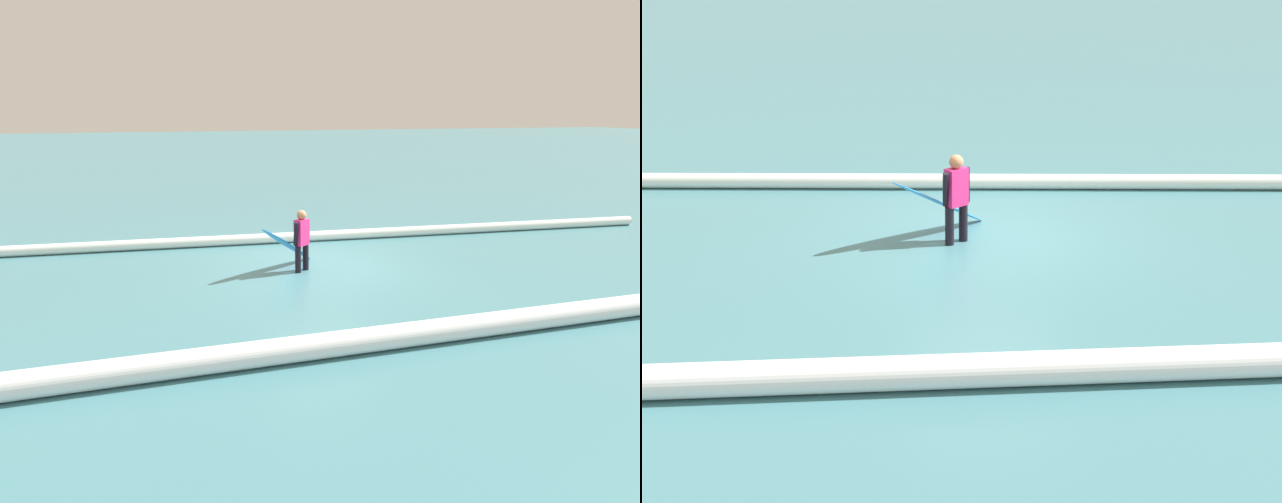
# 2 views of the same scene
# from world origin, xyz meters

# --- Properties ---
(ground_plane) EXTENTS (170.01, 170.01, 0.00)m
(ground_plane) POSITION_xyz_m (0.00, 0.00, 0.00)
(ground_plane) COLOR teal
(surfer) EXTENTS (0.43, 0.43, 1.42)m
(surfer) POSITION_xyz_m (0.47, 0.23, 0.79)
(surfer) COLOR black
(surfer) RESTS_ON ground_plane
(surfboard) EXTENTS (1.67, 1.65, 1.15)m
(surfboard) POSITION_xyz_m (0.72, -0.11, 0.56)
(surfboard) COLOR #268CE5
(surfboard) RESTS_ON ground_plane
(wave_crest_foreground) EXTENTS (25.56, 2.12, 0.28)m
(wave_crest_foreground) POSITION_xyz_m (1.75, -2.82, 0.14)
(wave_crest_foreground) COLOR white
(wave_crest_foreground) RESTS_ON ground_plane
(wave_crest_midground) EXTENTS (17.15, 0.60, 0.39)m
(wave_crest_midground) POSITION_xyz_m (-2.55, 4.84, 0.19)
(wave_crest_midground) COLOR white
(wave_crest_midground) RESTS_ON ground_plane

